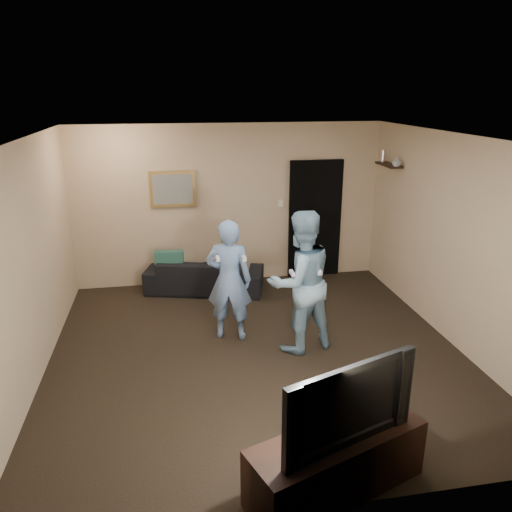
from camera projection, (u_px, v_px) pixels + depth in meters
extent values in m
plane|color=black|center=(257.00, 351.00, 6.21)|extent=(5.00, 5.00, 0.00)
cube|color=silver|center=(257.00, 138.00, 5.38)|extent=(5.00, 5.00, 0.04)
cube|color=tan|center=(229.00, 205.00, 8.13)|extent=(5.00, 0.04, 2.60)
cube|color=tan|center=(321.00, 363.00, 3.46)|extent=(5.00, 0.04, 2.60)
cube|color=tan|center=(29.00, 265.00, 5.38)|extent=(0.04, 5.00, 2.60)
cube|color=tan|center=(454.00, 241.00, 6.21)|extent=(0.04, 5.00, 2.60)
imported|color=black|center=(205.00, 275.00, 7.99)|extent=(1.97, 1.18, 0.54)
cube|color=#184A3F|center=(169.00, 264.00, 7.83)|extent=(0.46, 0.20, 0.44)
cube|color=olive|center=(173.00, 189.00, 7.86)|extent=(0.72, 0.05, 0.57)
cube|color=slate|center=(173.00, 189.00, 7.83)|extent=(0.62, 0.01, 0.47)
cube|color=black|center=(315.00, 219.00, 8.44)|extent=(0.90, 0.06, 2.00)
cube|color=silver|center=(281.00, 203.00, 8.24)|extent=(0.08, 0.02, 0.12)
cube|color=black|center=(389.00, 165.00, 7.65)|extent=(0.20, 0.60, 0.03)
imported|color=#B0B0B5|center=(397.00, 162.00, 7.39)|extent=(0.17, 0.17, 0.14)
cylinder|color=silver|center=(383.00, 156.00, 7.84)|extent=(0.06, 0.06, 0.18)
cube|color=black|center=(336.00, 464.00, 4.00)|extent=(1.57, 0.97, 0.53)
imported|color=black|center=(341.00, 398.00, 3.81)|extent=(1.18, 0.56, 0.69)
imported|color=#6B8ABA|center=(229.00, 280.00, 6.33)|extent=(0.66, 0.52, 1.59)
cube|color=white|center=(218.00, 258.00, 5.98)|extent=(0.04, 0.14, 0.04)
cube|color=white|center=(244.00, 258.00, 6.04)|extent=(0.05, 0.09, 0.05)
imported|color=#80A4BB|center=(300.00, 282.00, 6.02)|extent=(1.02, 0.89, 1.77)
cube|color=white|center=(292.00, 273.00, 5.73)|extent=(0.04, 0.14, 0.04)
cube|color=white|center=(319.00, 272.00, 5.78)|extent=(0.05, 0.09, 0.05)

